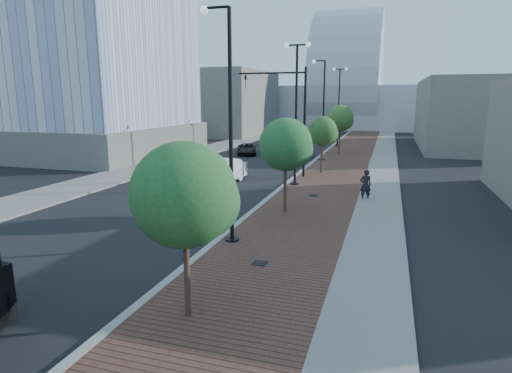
% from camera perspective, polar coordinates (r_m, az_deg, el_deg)
% --- Properties ---
extents(sidewalk, '(7.00, 140.00, 0.12)m').
position_cam_1_polar(sidewalk, '(45.81, 13.66, 4.36)').
color(sidewalk, '#4C2D23').
rests_on(sidewalk, ground).
extents(concrete_strip, '(2.40, 140.00, 0.13)m').
position_cam_1_polar(concrete_strip, '(45.72, 17.04, 4.16)').
color(concrete_strip, slate).
rests_on(concrete_strip, ground).
extents(curb, '(0.30, 140.00, 0.14)m').
position_cam_1_polar(curb, '(46.17, 9.31, 4.61)').
color(curb, gray).
rests_on(curb, ground).
extents(west_sidewalk, '(4.00, 140.00, 0.12)m').
position_cam_1_polar(west_sidewalk, '(49.68, -5.75, 5.21)').
color(west_sidewalk, slate).
rests_on(west_sidewalk, ground).
extents(white_sedan, '(2.53, 5.41, 1.72)m').
position_cam_1_polar(white_sedan, '(29.06, -5.05, 2.02)').
color(white_sedan, white).
rests_on(white_sedan, ground).
extents(dark_car_mid, '(3.14, 4.57, 1.16)m').
position_cam_1_polar(dark_car_mid, '(44.17, -1.28, 5.10)').
color(dark_car_mid, black).
rests_on(dark_car_mid, ground).
extents(dark_car_far, '(2.66, 5.08, 1.40)m').
position_cam_1_polar(dark_car_far, '(41.58, 5.38, 4.79)').
color(dark_car_far, black).
rests_on(dark_car_far, ground).
extents(pedestrian, '(0.77, 0.62, 1.83)m').
position_cam_1_polar(pedestrian, '(25.04, 14.63, 0.19)').
color(pedestrian, black).
rests_on(pedestrian, ground).
extents(streetlight_1, '(1.44, 0.56, 9.21)m').
position_cam_1_polar(streetlight_1, '(16.54, -3.80, 6.69)').
color(streetlight_1, black).
rests_on(streetlight_1, ground).
extents(streetlight_2, '(1.72, 0.56, 9.28)m').
position_cam_1_polar(streetlight_2, '(27.99, 5.45, 9.79)').
color(streetlight_2, black).
rests_on(streetlight_2, ground).
extents(streetlight_3, '(1.44, 0.56, 9.21)m').
position_cam_1_polar(streetlight_3, '(39.83, 8.96, 9.64)').
color(streetlight_3, black).
rests_on(streetlight_3, ground).
extents(streetlight_4, '(1.72, 0.56, 9.28)m').
position_cam_1_polar(streetlight_4, '(51.69, 11.14, 10.60)').
color(streetlight_4, black).
rests_on(streetlight_4, ground).
extents(traffic_mast, '(5.09, 0.20, 8.00)m').
position_cam_1_polar(traffic_mast, '(31.10, 4.99, 10.31)').
color(traffic_mast, black).
rests_on(traffic_mast, ground).
extents(tree_0, '(2.74, 2.74, 4.81)m').
position_cam_1_polar(tree_0, '(10.81, -9.46, -1.17)').
color(tree_0, '#382619').
rests_on(tree_0, ground).
extents(tree_1, '(2.66, 2.65, 4.90)m').
position_cam_1_polar(tree_1, '(21.06, 4.17, 5.68)').
color(tree_1, '#382619').
rests_on(tree_1, ground).
extents(tree_2, '(2.33, 2.27, 4.47)m').
position_cam_1_polar(tree_2, '(32.83, 9.06, 7.39)').
color(tree_2, '#382619').
rests_on(tree_2, ground).
extents(tree_3, '(2.73, 2.73, 5.13)m').
position_cam_1_polar(tree_3, '(44.68, 11.40, 9.03)').
color(tree_3, '#382619').
rests_on(tree_3, ground).
extents(tower_podium, '(19.00, 19.00, 3.00)m').
position_cam_1_polar(tower_podium, '(48.39, -21.77, 5.95)').
color(tower_podium, '#5D5B54').
rests_on(tower_podium, ground).
extents(convention_center, '(50.00, 30.00, 50.00)m').
position_cam_1_polar(convention_center, '(90.74, 12.38, 11.79)').
color(convention_center, '#B2B5BD').
rests_on(convention_center, ground).
extents(commercial_block_nw, '(14.00, 20.00, 10.00)m').
position_cam_1_polar(commercial_block_nw, '(70.51, -4.67, 11.23)').
color(commercial_block_nw, '#66635C').
rests_on(commercial_block_nw, ground).
extents(commercial_block_ne, '(12.00, 22.00, 8.00)m').
position_cam_1_polar(commercial_block_ne, '(56.20, 27.57, 8.74)').
color(commercial_block_ne, '#65625B').
rests_on(commercial_block_ne, ground).
extents(utility_cover_1, '(0.50, 0.50, 0.02)m').
position_cam_1_polar(utility_cover_1, '(15.08, 0.52, -10.34)').
color(utility_cover_1, black).
rests_on(utility_cover_1, sidewalk).
extents(utility_cover_2, '(0.50, 0.50, 0.02)m').
position_cam_1_polar(utility_cover_2, '(25.34, 7.80, -1.20)').
color(utility_cover_2, black).
rests_on(utility_cover_2, sidewalk).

